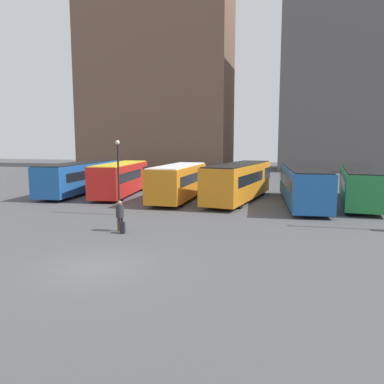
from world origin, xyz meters
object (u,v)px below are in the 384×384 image
Objects in this scene: bus_0 at (81,176)px; bus_2 at (179,181)px; bus_3 at (240,180)px; traveler at (120,213)px; lamp_post_1 at (118,171)px; bus_1 at (121,178)px; bus_5 at (360,184)px; suitcase at (123,228)px; bus_4 at (302,184)px.

bus_2 is at bearing -107.24° from bus_0.
bus_2 is at bearing 113.70° from bus_3.
bus_2 is 5.54× the size of traveler.
bus_0 is 12.44m from lamp_post_1.
bus_2 is 4.99m from bus_3.
bus_1 reaches higher than bus_5.
lamp_post_1 is (-2.45, 4.59, 2.62)m from suitcase.
traveler reaches higher than suitcase.
bus_1 is 0.89× the size of bus_3.
bus_5 is 14.39× the size of suitcase.
bus_5 is (14.05, 2.22, -0.07)m from bus_2.
bus_0 is 10.58m from bus_2.
bus_3 is 0.95× the size of bus_4.
bus_3 reaches higher than bus_5.
bus_3 reaches higher than traveler.
suitcase is (-9.25, -12.30, -1.27)m from bus_4.
bus_5 is at bearing -55.71° from suitcase.
bus_3 reaches higher than bus_0.
traveler is at bearing 167.80° from bus_3.
bus_2 reaches higher than bus_0.
bus_3 reaches higher than suitcase.
bus_2 reaches higher than bus_1.
lamp_post_1 reaches higher than bus_5.
bus_2 is at bearing -8.61° from suitcase.
bus_2 is 0.75× the size of bus_5.
bus_1 is at bearing 15.02° from suitcase.
bus_2 is (5.99, -1.73, 0.00)m from bus_1.
suitcase is at bearing 139.88° from bus_5.
suitcase is (-13.55, -13.73, -1.22)m from bus_5.
bus_5 is (24.41, 0.06, -0.06)m from bus_0.
bus_2 is 0.75× the size of bus_4.
bus_1 is at bearing 80.83° from bus_4.
bus_4 is 2.53× the size of lamp_post_1.
bus_2 is at bearing -114.60° from bus_1.
bus_4 is (4.94, -0.54, -0.09)m from bus_3.
bus_2 is 14.22m from bus_5.
lamp_post_1 reaches higher than suitcase.
bus_3 is at bearing -29.63° from suitcase.
bus_1 is 0.85× the size of bus_5.
bus_3 is 13.30m from traveler.
traveler is 0.34× the size of lamp_post_1.
lamp_post_1 is (-1.95, -6.92, 1.34)m from bus_2.
bus_1 is 1.13× the size of bus_2.
bus_0 is 1.02× the size of bus_5.
lamp_post_1 reaches higher than bus_3.
bus_0 is at bearing 94.66° from bus_5.
lamp_post_1 reaches higher than traveler.
bus_0 is at bearing 132.80° from lamp_post_1.
bus_2 reaches higher than suitcase.
traveler is 0.86m from suitcase.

